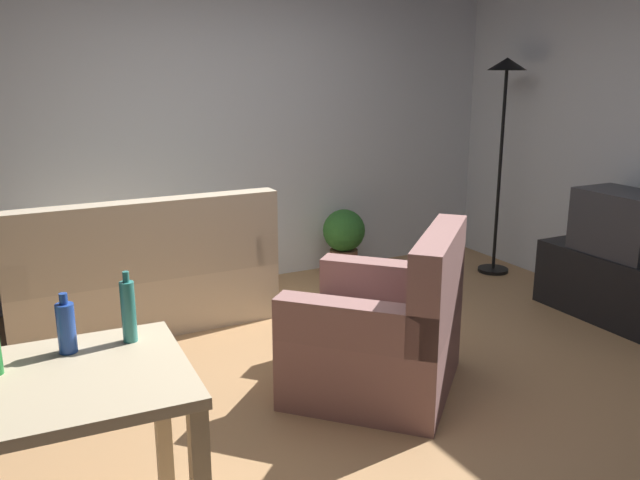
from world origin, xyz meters
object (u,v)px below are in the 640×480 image
object	(u,v)px
tv_stand	(615,286)
tv	(623,223)
torchiere_lamp	(504,107)
potted_plant	(344,237)
bottle_tall	(128,311)
couch	(141,280)
armchair	(384,334)
bottle_blue	(66,327)
desk	(3,418)

from	to	relation	value
tv_stand	tv	xyz separation A→B (m)	(0.00, -0.00, 0.46)
torchiere_lamp	potted_plant	distance (m)	1.70
bottle_tall	torchiere_lamp	bearing A→B (deg)	28.71
couch	armchair	size ratio (longest dim) A/B	1.44
tv	bottle_tall	bearing A→B (deg)	100.57
couch	tv	bearing A→B (deg)	153.95
torchiere_lamp	armchair	distance (m)	2.68
tv	armchair	size ratio (longest dim) A/B	0.49
couch	tv	distance (m)	3.36
couch	armchair	xyz separation A→B (m)	(0.97, -1.61, 0.01)
couch	bottle_blue	world-z (taller)	bottle_blue
couch	armchair	world-z (taller)	same
potted_plant	bottle_tall	xyz separation A→B (m)	(-2.26, -2.42, 0.55)
torchiere_lamp	bottle_blue	xyz separation A→B (m)	(-3.69, -1.90, -0.56)
desk	torchiere_lamp	bearing A→B (deg)	30.41
couch	torchiere_lamp	world-z (taller)	torchiere_lamp
couch	potted_plant	bearing A→B (deg)	-170.07
armchair	bottle_blue	xyz separation A→B (m)	(-1.67, -0.50, 0.54)
couch	torchiere_lamp	size ratio (longest dim) A/B	0.98
tv	couch	bearing A→B (deg)	63.95
tv_stand	torchiere_lamp	xyz separation A→B (m)	(0.00, 1.25, 1.17)
potted_plant	bottle_blue	xyz separation A→B (m)	(-2.48, -2.42, 0.53)
torchiere_lamp	armchair	xyz separation A→B (m)	(-2.02, -1.39, -1.09)
armchair	potted_plant	bearing A→B (deg)	-156.96
torchiere_lamp	bottle_blue	distance (m)	4.18
tv	torchiere_lamp	distance (m)	1.44
desk	potted_plant	world-z (taller)	desk
torchiere_lamp	bottle_tall	size ratio (longest dim) A/B	6.66
couch	desk	xyz separation A→B (m)	(-0.93, -2.30, 0.34)
armchair	bottle_blue	distance (m)	1.82
bottle_tall	potted_plant	bearing A→B (deg)	46.98
tv	bottle_blue	xyz separation A→B (m)	(-3.69, -0.65, 0.16)
couch	tv_stand	size ratio (longest dim) A/B	1.61
bottle_tall	couch	bearing A→B (deg)	77.28
torchiere_lamp	bottle_blue	world-z (taller)	torchiere_lamp
tv_stand	couch	bearing A→B (deg)	63.93
desk	armchair	bearing A→B (deg)	22.32
armchair	bottle_tall	xyz separation A→B (m)	(-1.45, -0.50, 0.56)
tv	desk	bearing A→B (deg)	101.99
tv_stand	bottle_blue	world-z (taller)	bottle_blue
couch	bottle_tall	world-z (taller)	bottle_tall
torchiere_lamp	tv_stand	bearing A→B (deg)	-90.00
tv	tv_stand	bearing A→B (deg)	90.00
armchair	bottle_blue	bearing A→B (deg)	-27.30
potted_plant	armchair	world-z (taller)	armchair
torchiere_lamp	desk	xyz separation A→B (m)	(-3.92, -2.08, -0.76)
torchiere_lamp	bottle_tall	bearing A→B (deg)	-151.29
potted_plant	bottle_blue	size ratio (longest dim) A/B	2.56
tv	bottle_blue	world-z (taller)	bottle_blue
desk	couch	bearing A→B (deg)	70.37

